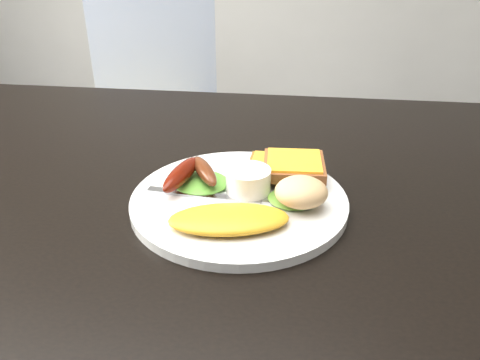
{
  "coord_description": "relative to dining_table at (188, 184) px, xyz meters",
  "views": [
    {
      "loc": [
        0.16,
        -0.61,
        1.07
      ],
      "look_at": [
        0.09,
        -0.07,
        0.78
      ],
      "focal_mm": 35.0,
      "sensor_mm": 36.0,
      "label": 1
    }
  ],
  "objects": [
    {
      "name": "person",
      "position": [
        -0.39,
        0.71,
        0.09
      ],
      "size": [
        0.7,
        0.59,
        1.64
      ],
      "primitive_type": "imported",
      "rotation": [
        0.0,
        0.0,
        3.53
      ],
      "color": "navy",
      "rests_on": "ground"
    },
    {
      "name": "omelette",
      "position": [
        0.09,
        -0.15,
        0.04
      ],
      "size": [
        0.15,
        0.09,
        0.02
      ],
      "primitive_type": "ellipsoid",
      "rotation": [
        0.0,
        0.0,
        0.19
      ],
      "color": "yellow",
      "rests_on": "plate"
    },
    {
      "name": "lettuce_right",
      "position": [
        0.16,
        -0.09,
        0.04
      ],
      "size": [
        0.07,
        0.07,
        0.01
      ],
      "primitive_type": "ellipsoid",
      "rotation": [
        0.0,
        0.0,
        -0.12
      ],
      "color": "#67A034",
      "rests_on": "plate"
    },
    {
      "name": "sausage_b",
      "position": [
        0.04,
        -0.05,
        0.05
      ],
      "size": [
        0.06,
        0.09,
        0.02
      ],
      "primitive_type": "ellipsoid",
      "rotation": [
        0.0,
        0.0,
        0.49
      ],
      "color": "#5E2B13",
      "rests_on": "lettuce_left"
    },
    {
      "name": "dining_table",
      "position": [
        0.0,
        0.0,
        0.0
      ],
      "size": [
        1.2,
        0.8,
        0.04
      ],
      "primitive_type": "cube",
      "color": "black",
      "rests_on": "ground"
    },
    {
      "name": "plate",
      "position": [
        0.09,
        -0.08,
        0.03
      ],
      "size": [
        0.29,
        0.29,
        0.01
      ],
      "primitive_type": "cylinder",
      "color": "white",
      "rests_on": "dining_table"
    },
    {
      "name": "lettuce_left",
      "position": [
        0.03,
        -0.06,
        0.04
      ],
      "size": [
        0.09,
        0.09,
        0.01
      ],
      "primitive_type": "ellipsoid",
      "rotation": [
        0.0,
        0.0,
        -0.19
      ],
      "color": "#38841F",
      "rests_on": "plate"
    },
    {
      "name": "toast_a",
      "position": [
        0.13,
        -0.0,
        0.04
      ],
      "size": [
        0.08,
        0.08,
        0.01
      ],
      "primitive_type": "cube",
      "rotation": [
        0.0,
        0.0,
        -0.04
      ],
      "color": "#8B5F1F",
      "rests_on": "plate"
    },
    {
      "name": "potato_salad",
      "position": [
        0.17,
        -0.1,
        0.06
      ],
      "size": [
        0.07,
        0.07,
        0.04
      ],
      "primitive_type": "ellipsoid",
      "rotation": [
        0.0,
        0.0,
        0.13
      ],
      "color": "beige",
      "rests_on": "lettuce_right"
    },
    {
      "name": "toast_b",
      "position": [
        0.16,
        -0.02,
        0.05
      ],
      "size": [
        0.09,
        0.09,
        0.01
      ],
      "primitive_type": "cube",
      "rotation": [
        0.0,
        0.0,
        0.05
      ],
      "color": "#985535",
      "rests_on": "toast_a"
    },
    {
      "name": "ramekin",
      "position": [
        0.1,
        -0.07,
        0.05
      ],
      "size": [
        0.08,
        0.08,
        0.03
      ],
      "primitive_type": "cylinder",
      "rotation": [
        0.0,
        0.0,
        0.36
      ],
      "color": "white",
      "rests_on": "plate"
    },
    {
      "name": "fork",
      "position": [
        0.04,
        -0.09,
        0.03
      ],
      "size": [
        0.16,
        0.03,
        0.0
      ],
      "primitive_type": "cube",
      "rotation": [
        0.0,
        0.0,
        -0.09
      ],
      "color": "#ADAFB7",
      "rests_on": "plate"
    },
    {
      "name": "dining_chair",
      "position": [
        -0.39,
        0.91,
        -0.28
      ],
      "size": [
        0.59,
        0.59,
        0.06
      ],
      "primitive_type": "cube",
      "rotation": [
        0.0,
        0.0,
        0.34
      ],
      "color": "tan",
      "rests_on": "ground"
    },
    {
      "name": "sausage_a",
      "position": [
        0.01,
        -0.07,
        0.05
      ],
      "size": [
        0.04,
        0.1,
        0.02
      ],
      "primitive_type": "ellipsoid",
      "rotation": [
        0.0,
        0.0,
        -0.2
      ],
      "color": "#5F0704",
      "rests_on": "lettuce_left"
    }
  ]
}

